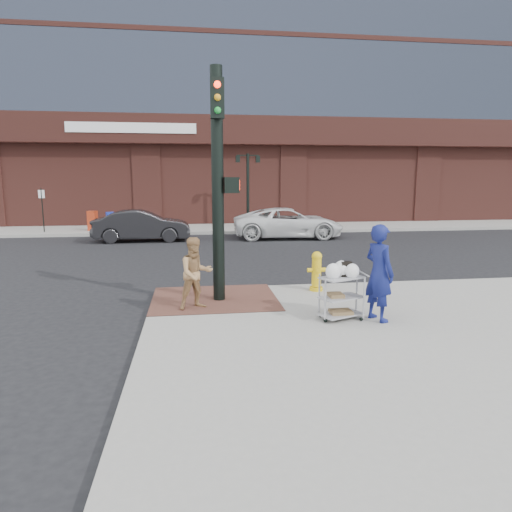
{
  "coord_description": "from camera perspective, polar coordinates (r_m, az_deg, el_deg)",
  "views": [
    {
      "loc": [
        -1.05,
        -9.16,
        2.86
      ],
      "look_at": [
        0.24,
        0.1,
        1.25
      ],
      "focal_mm": 32.0,
      "sensor_mm": 36.0,
      "label": 1
    }
  ],
  "objects": [
    {
      "name": "ground",
      "position": [
        9.65,
        -1.33,
        -7.46
      ],
      "size": [
        220.0,
        220.0,
        0.0
      ],
      "primitive_type": "plane",
      "color": "black",
      "rests_on": "ground"
    },
    {
      "name": "sidewalk_far",
      "position": [
        43.42,
        10.33,
        5.95
      ],
      "size": [
        65.0,
        36.0,
        0.15
      ],
      "primitive_type": "cube",
      "color": "gray",
      "rests_on": "ground"
    },
    {
      "name": "brick_curb_ramp",
      "position": [
        10.43,
        -5.19,
        -5.3
      ],
      "size": [
        2.8,
        2.4,
        0.01
      ],
      "primitive_type": "cube",
      "color": "brown",
      "rests_on": "sidewalk_near"
    },
    {
      "name": "bank_building",
      "position": [
        42.15,
        0.68,
        25.31
      ],
      "size": [
        42.0,
        26.0,
        28.0
      ],
      "primitive_type": "cube",
      "color": "#5A2A23",
      "rests_on": "sidewalk_far"
    },
    {
      "name": "lamp_post",
      "position": [
        25.35,
        -1.03,
        9.23
      ],
      "size": [
        1.32,
        0.22,
        4.0
      ],
      "color": "black",
      "rests_on": "sidewalk_far"
    },
    {
      "name": "parking_sign",
      "position": [
        25.33,
        -25.12,
        5.22
      ],
      "size": [
        0.05,
        0.05,
        2.2
      ],
      "primitive_type": "cylinder",
      "color": "black",
      "rests_on": "sidewalk_far"
    },
    {
      "name": "traffic_signal_pole",
      "position": [
        9.95,
        -4.68,
        9.58
      ],
      "size": [
        0.61,
        0.51,
        5.0
      ],
      "color": "black",
      "rests_on": "sidewalk_near"
    },
    {
      "name": "woman_blue",
      "position": [
        8.96,
        15.13,
        -2.04
      ],
      "size": [
        0.66,
        0.79,
        1.86
      ],
      "primitive_type": "imported",
      "rotation": [
        0.0,
        0.0,
        1.94
      ],
      "color": "navy",
      "rests_on": "sidewalk_near"
    },
    {
      "name": "pedestrian_tan",
      "position": [
        9.53,
        -7.54,
        -2.17
      ],
      "size": [
        0.88,
        0.78,
        1.5
      ],
      "primitive_type": "imported",
      "rotation": [
        0.0,
        0.0,
        0.35
      ],
      "color": "#9D744A",
      "rests_on": "sidewalk_near"
    },
    {
      "name": "sedan_dark",
      "position": [
        21.34,
        -14.07,
        3.7
      ],
      "size": [
        4.34,
        1.6,
        1.42
      ],
      "primitive_type": "imported",
      "rotation": [
        0.0,
        0.0,
        1.59
      ],
      "color": "black",
      "rests_on": "ground"
    },
    {
      "name": "minivan_white",
      "position": [
        21.85,
        4.04,
        4.14
      ],
      "size": [
        5.33,
        2.71,
        1.44
      ],
      "primitive_type": "imported",
      "rotation": [
        0.0,
        0.0,
        1.51
      ],
      "color": "silver",
      "rests_on": "ground"
    },
    {
      "name": "utility_cart",
      "position": [
        8.95,
        10.62,
        -4.61
      ],
      "size": [
        0.93,
        0.73,
        1.13
      ],
      "color": "#96969B",
      "rests_on": "sidewalk_near"
    },
    {
      "name": "fire_hydrant",
      "position": [
        11.12,
        7.58,
        -1.82
      ],
      "size": [
        0.45,
        0.32,
        0.96
      ],
      "color": "gold",
      "rests_on": "sidewalk_near"
    },
    {
      "name": "newsbox_red",
      "position": [
        25.06,
        -19.74,
        4.17
      ],
      "size": [
        0.51,
        0.48,
        1.02
      ],
      "primitive_type": "cube",
      "rotation": [
        0.0,
        0.0,
        -0.24
      ],
      "color": "#A52C12",
      "rests_on": "sidewalk_far"
    },
    {
      "name": "newsbox_blue",
      "position": [
        24.75,
        -17.72,
        4.15
      ],
      "size": [
        0.49,
        0.47,
        0.96
      ],
      "primitive_type": "cube",
      "rotation": [
        0.0,
        0.0,
        0.3
      ],
      "color": "#182C9F",
      "rests_on": "sidewalk_far"
    }
  ]
}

